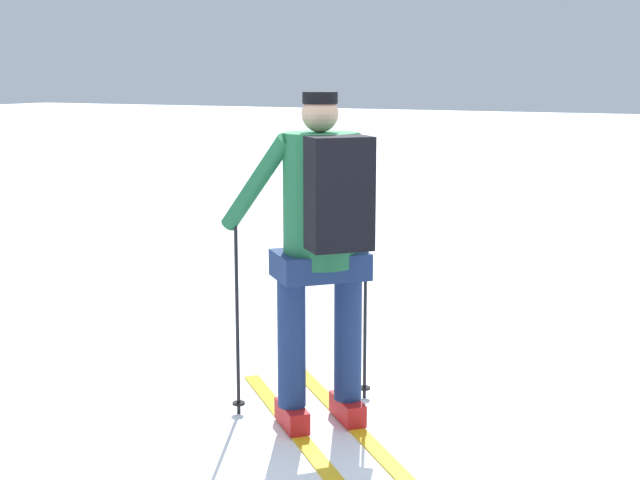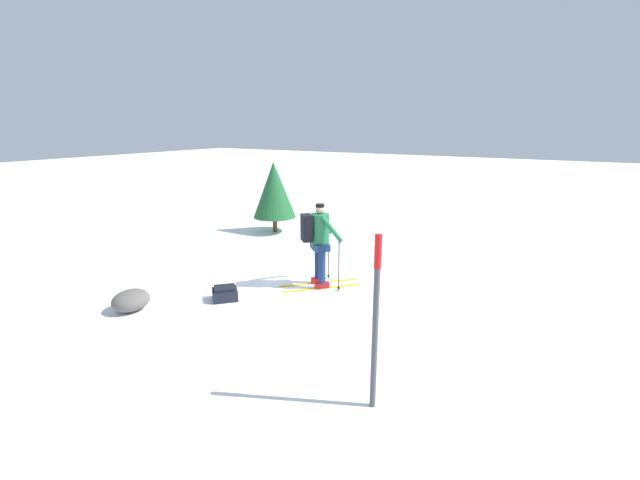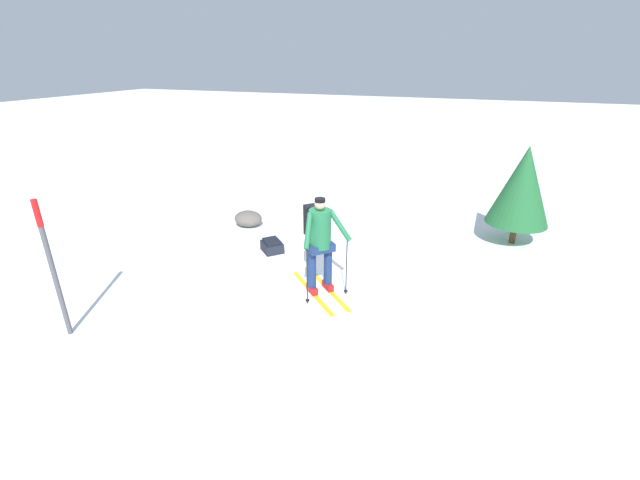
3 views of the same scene
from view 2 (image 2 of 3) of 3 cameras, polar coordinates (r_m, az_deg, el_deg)
The scene contains 6 objects.
ground_plane at distance 9.33m, azimuth -2.72°, elevation -6.02°, with size 80.00×80.00×0.00m, color white.
skier at distance 8.95m, azimuth -0.21°, elevation 0.23°, with size 1.52×1.50×1.79m.
dropped_backpack at distance 8.74m, azimuth -12.56°, elevation -6.97°, with size 0.62×0.62×0.28m.
trail_marker at distance 5.08m, azimuth 7.46°, elevation -9.42°, with size 0.08×0.08×2.20m.
rock_boulder at distance 8.79m, azimuth -23.91°, elevation -7.36°, with size 0.71×0.61×0.39m, color #5B5651.
pine_tree at distance 13.64m, azimuth -6.14°, elevation 6.67°, with size 1.35×1.35×2.25m.
Camera 2 is at (7.26, 4.79, 3.38)m, focal length 24.00 mm.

